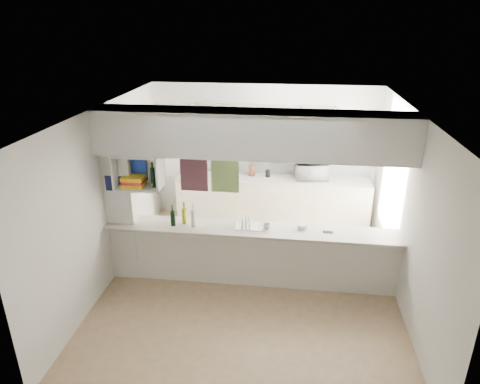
% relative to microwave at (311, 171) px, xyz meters
% --- Properties ---
extents(floor, '(4.80, 4.80, 0.00)m').
position_rel_microwave_xyz_m(floor, '(-0.90, -2.14, -1.08)').
color(floor, '#8C7051').
rests_on(floor, ground).
extents(ceiling, '(4.80, 4.80, 0.00)m').
position_rel_microwave_xyz_m(ceiling, '(-0.90, -2.14, 1.52)').
color(ceiling, white).
rests_on(ceiling, wall_back).
extents(wall_back, '(4.20, 0.00, 4.20)m').
position_rel_microwave_xyz_m(wall_back, '(-0.90, 0.26, 0.22)').
color(wall_back, silver).
rests_on(wall_back, floor).
extents(wall_left, '(0.00, 4.80, 4.80)m').
position_rel_microwave_xyz_m(wall_left, '(-3.00, -2.14, 0.22)').
color(wall_left, silver).
rests_on(wall_left, floor).
extents(wall_right, '(0.00, 4.80, 4.80)m').
position_rel_microwave_xyz_m(wall_right, '(1.20, -2.14, 0.22)').
color(wall_right, silver).
rests_on(wall_right, floor).
extents(servery_partition, '(4.20, 0.50, 2.60)m').
position_rel_microwave_xyz_m(servery_partition, '(-1.08, -2.14, 0.58)').
color(servery_partition, silver).
rests_on(servery_partition, floor).
extents(cubby_shelf, '(0.65, 0.35, 0.50)m').
position_rel_microwave_xyz_m(cubby_shelf, '(-2.47, -2.21, 0.63)').
color(cubby_shelf, white).
rests_on(cubby_shelf, bulkhead).
extents(kitchen_run, '(3.60, 0.63, 2.24)m').
position_rel_microwave_xyz_m(kitchen_run, '(-0.74, -0.00, -0.25)').
color(kitchen_run, beige).
rests_on(kitchen_run, floor).
extents(microwave, '(0.62, 0.47, 0.31)m').
position_rel_microwave_xyz_m(microwave, '(0.00, 0.00, 0.00)').
color(microwave, white).
rests_on(microwave, bench_top).
extents(bowl, '(0.23, 0.23, 0.06)m').
position_rel_microwave_xyz_m(bowl, '(-0.01, -0.01, 0.19)').
color(bowl, navy).
rests_on(bowl, microwave).
extents(dish_rack, '(0.39, 0.30, 0.20)m').
position_rel_microwave_xyz_m(dish_rack, '(-0.94, -2.09, -0.08)').
color(dish_rack, silver).
rests_on(dish_rack, breakfast_bar).
extents(cup, '(0.11, 0.11, 0.09)m').
position_rel_microwave_xyz_m(cup, '(-0.68, -2.17, -0.10)').
color(cup, white).
rests_on(cup, dish_rack).
extents(wine_bottles, '(0.37, 0.15, 0.35)m').
position_rel_microwave_xyz_m(wine_bottles, '(-1.87, -2.16, -0.03)').
color(wine_bottles, black).
rests_on(wine_bottles, breakfast_bar).
extents(plastic_tubs, '(0.49, 0.18, 0.07)m').
position_rel_microwave_xyz_m(plastic_tubs, '(-0.15, -2.06, -0.12)').
color(plastic_tubs, silver).
rests_on(plastic_tubs, breakfast_bar).
extents(utensil_jar, '(0.10, 0.10, 0.13)m').
position_rel_microwave_xyz_m(utensil_jar, '(-0.80, 0.01, -0.09)').
color(utensil_jar, black).
rests_on(utensil_jar, bench_top).
extents(knife_block, '(0.11, 0.09, 0.20)m').
position_rel_microwave_xyz_m(knife_block, '(-1.11, 0.04, -0.06)').
color(knife_block, brown).
rests_on(knife_block, bench_top).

